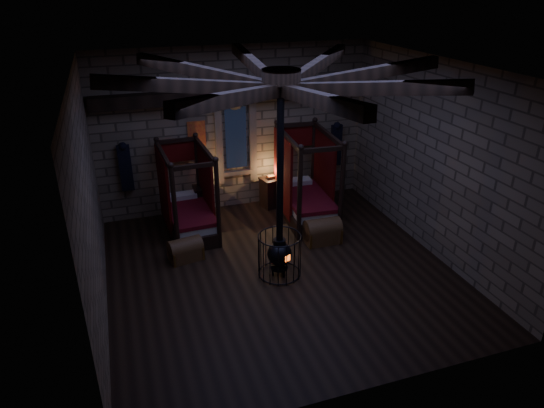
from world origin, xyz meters
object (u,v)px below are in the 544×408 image
object	(u,v)px
bed_left	(189,212)
stove	(280,250)
bed_right	(305,197)
trunk_right	(322,232)
trunk_left	(186,250)

from	to	relation	value
bed_left	stove	distance (m)	2.89
bed_right	trunk_right	world-z (taller)	bed_right
bed_left	bed_right	distance (m)	2.96
stove	bed_right	bearing A→B (deg)	33.44
bed_left	trunk_right	size ratio (longest dim) A/B	2.52
bed_left	trunk_left	size ratio (longest dim) A/B	2.69
bed_left	bed_right	size ratio (longest dim) A/B	0.93
bed_left	trunk_right	bearing A→B (deg)	-30.62
bed_left	trunk_right	world-z (taller)	bed_left
bed_right	bed_left	bearing A→B (deg)	-179.44
trunk_right	stove	xyz separation A→B (m)	(-1.41, -0.99, 0.31)
trunk_left	bed_right	bearing A→B (deg)	8.18
trunk_left	trunk_right	xyz separation A→B (m)	(3.15, -0.23, 0.04)
bed_left	trunk_right	xyz separation A→B (m)	(2.85, -1.52, -0.25)
bed_left	bed_right	world-z (taller)	bed_right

